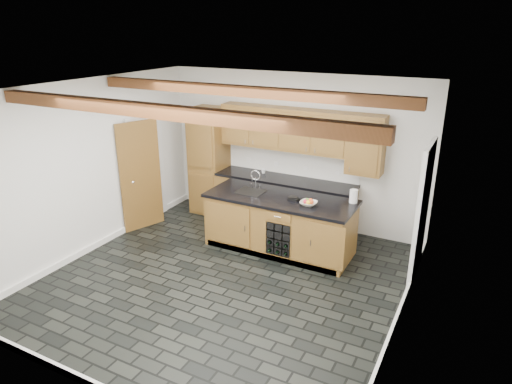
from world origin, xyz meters
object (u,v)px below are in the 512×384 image
fruit_bowl (308,203)px  paper_towel (354,196)px  island (280,224)px  kitchen_scale (294,198)px

fruit_bowl → paper_towel: bearing=36.6°
island → kitchen_scale: 0.55m
kitchen_scale → fruit_bowl: bearing=-5.2°
fruit_bowl → paper_towel: (0.58, 0.43, 0.08)m
island → fruit_bowl: bearing=-11.3°
fruit_bowl → paper_towel: paper_towel is taller
island → fruit_bowl: size_ratio=9.47×
kitchen_scale → paper_towel: 0.94m
island → fruit_bowl: 0.73m
island → kitchen_scale: size_ratio=12.45×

